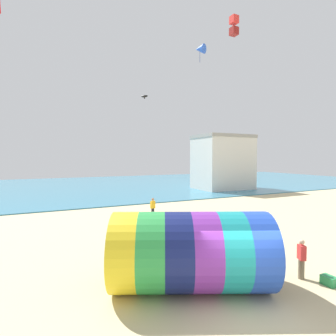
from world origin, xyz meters
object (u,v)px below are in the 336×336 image
Objects in this scene: kite_black_parafoil at (145,96)px; kite_blue_delta at (200,49)px; giant_inflatable_tube at (191,251)px; bystander_near_water at (161,233)px; bystander_mid_beach at (153,208)px; kite_handler at (301,259)px; kite_red_box at (234,26)px; cooler_box at (329,281)px.

kite_blue_delta is at bearing -41.55° from kite_black_parafoil.
kite_blue_delta is at bearing 57.05° from giant_inflatable_tube.
kite_blue_delta is (7.49, 11.55, 12.93)m from giant_inflatable_tube.
bystander_mid_beach reaches higher than bystander_near_water.
giant_inflatable_tube is 18.88m from kite_blue_delta.
kite_black_parafoil is at bearing 74.88° from bystander_near_water.
kite_black_parafoil is 10.49m from bystander_mid_beach.
kite_blue_delta is at bearing 2.46° from bystander_mid_beach.
kite_handler is 18.80m from kite_blue_delta.
bystander_near_water is at bearing -149.01° from kite_red_box.
giant_inflatable_tube reaches higher than bystander_mid_beach.
kite_red_box is 9.93m from kite_black_parafoil.
kite_red_box reaches higher than giant_inflatable_tube.
cooler_box is (0.48, -0.84, -0.64)m from kite_handler.
kite_blue_delta is 3.09× the size of cooler_box.
cooler_box is (1.39, -16.96, -10.47)m from kite_black_parafoil.
kite_blue_delta is 3.61m from kite_red_box.
giant_inflatable_tube is 11.75m from bystander_mid_beach.
kite_blue_delta is (2.98, 12.68, 13.56)m from kite_handler.
kite_red_box is 3.36× the size of cooler_box.
kite_handler is 1.04× the size of bystander_near_water.
kite_blue_delta reaches higher than kite_handler.
kite_handler is 20.20m from kite_red_box.
giant_inflatable_tube is at bearing -103.48° from kite_black_parafoil.
bystander_mid_beach is at bearing 98.66° from cooler_box.
kite_red_box reaches higher than bystander_mid_beach.
kite_red_box is (2.72, -1.19, 2.04)m from kite_blue_delta.
giant_inflatable_tube is 17.96m from kite_black_parafoil.
kite_handler is 0.92× the size of kite_red_box.
kite_red_box is 19.09m from bystander_near_water.
giant_inflatable_tube is at bearing -99.82° from bystander_near_water.
kite_blue_delta reaches higher than bystander_near_water.
kite_blue_delta is 0.98× the size of bystander_mid_beach.
cooler_box is at bearing -81.34° from bystander_mid_beach.
kite_blue_delta is 19.76m from cooler_box.
kite_red_box is (10.21, 10.36, 14.97)m from giant_inflatable_tube.
kite_blue_delta is 1.03× the size of bystander_near_water.
kite_red_box is at bearing -23.64° from kite_blue_delta.
bystander_mid_beach is at bearing 72.13° from bystander_near_water.
kite_black_parafoil is at bearing 144.95° from kite_red_box.
kite_blue_delta reaches higher than bystander_mid_beach.
kite_red_box is at bearing -7.84° from bystander_mid_beach.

